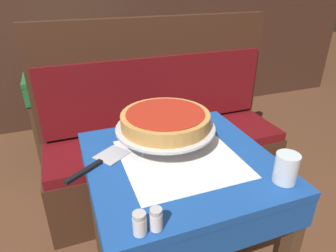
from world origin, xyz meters
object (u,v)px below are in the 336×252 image
dining_table_rear (77,78)px  pizza_pan_stand (165,129)px  water_glass_near (286,168)px  pepper_shaker (156,219)px  condiment_caddy (63,59)px  napkin_holder (173,113)px  dining_table_front (180,180)px  deep_dish_pizza (165,120)px  booth_bench (165,150)px  pizza_server (100,162)px  salt_shaker (140,224)px

dining_table_rear → pizza_pan_stand: (0.24, -1.41, 0.17)m
water_glass_near → pepper_shaker: size_ratio=1.52×
dining_table_rear → condiment_caddy: 0.18m
napkin_holder → pepper_shaker: bearing=-115.2°
pizza_pan_stand → pepper_shaker: size_ratio=5.88×
dining_table_front → deep_dish_pizza: 0.25m
booth_bench → napkin_holder: booth_bench is taller
pizza_pan_stand → pizza_server: size_ratio=1.53×
dining_table_rear → water_glass_near: bearing=-73.5°
dining_table_front → deep_dish_pizza: size_ratio=2.11×
deep_dish_pizza → pizza_pan_stand: bearing=76.0°
dining_table_front → pizza_pan_stand: (-0.02, 0.12, 0.18)m
deep_dish_pizza → pepper_shaker: size_ratio=5.20×
dining_table_front → salt_shaker: size_ratio=10.83×
condiment_caddy → booth_bench: bearing=-58.9°
dining_table_front → water_glass_near: bearing=-43.1°
booth_bench → pizza_server: size_ratio=5.79×
deep_dish_pizza → dining_table_front: bearing=-82.7°
pizza_pan_stand → condiment_caddy: 1.52m
salt_shaker → pepper_shaker: bearing=0.0°
dining_table_front → napkin_holder: 0.35m
pizza_server → pepper_shaker: 0.40m
pizza_pan_stand → water_glass_near: 0.48m
salt_shaker → water_glass_near: bearing=5.7°
pizza_pan_stand → salt_shaker: size_ratio=5.81×
booth_bench → dining_table_rear: bearing=119.0°
booth_bench → water_glass_near: size_ratio=14.54×
dining_table_front → deep_dish_pizza: bearing=97.3°
pizza_server → condiment_caddy: 1.54m
pizza_pan_stand → condiment_caddy: (-0.33, 1.49, -0.03)m
booth_bench → dining_table_front: bearing=-105.3°
dining_table_front → pepper_shaker: bearing=-122.8°
salt_shaker → pizza_pan_stand: bearing=61.8°
dining_table_rear → pizza_server: (-0.04, -1.46, 0.10)m
booth_bench → deep_dish_pizza: bearing=-109.5°
condiment_caddy → salt_shaker: bearing=-87.2°
pizza_pan_stand → water_glass_near: bearing=-52.5°
salt_shaker → napkin_holder: napkin_holder is taller
napkin_holder → booth_bench: bearing=75.5°
booth_bench → salt_shaker: 1.21m
dining_table_front → pizza_server: 0.32m
water_glass_near → condiment_caddy: size_ratio=0.65×
booth_bench → deep_dish_pizza: booth_bench is taller
pizza_server → booth_bench: bearing=52.7°
deep_dish_pizza → condiment_caddy: 1.52m
dining_table_rear → salt_shaker: 1.85m
dining_table_rear → pepper_shaker: 1.85m
water_glass_near → pizza_pan_stand: bearing=127.5°
dining_table_rear → salt_shaker: bearing=-89.7°
pizza_pan_stand → napkin_holder: bearing=60.3°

